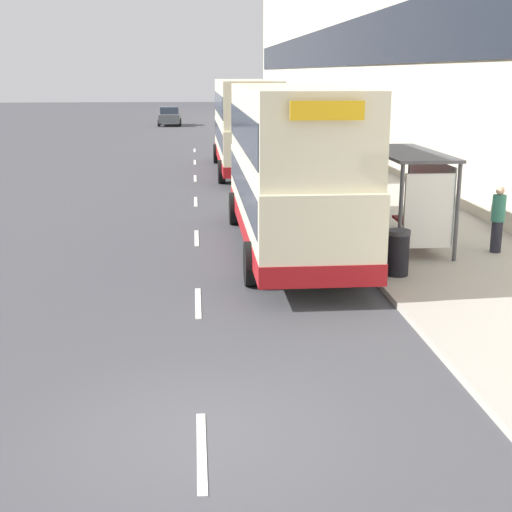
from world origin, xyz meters
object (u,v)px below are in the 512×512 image
at_px(double_decker_bus_near, 290,165).
at_px(car_0, 170,116).
at_px(pedestrian_1, 498,219).
at_px(litter_bin, 398,252).
at_px(bus_shelter, 416,181).
at_px(pedestrian_at_shelter, 353,200).
at_px(double_decker_bus_ahead, 245,124).

height_order(double_decker_bus_near, car_0, double_decker_bus_near).
bearing_deg(pedestrian_1, litter_bin, -149.10).
bearing_deg(litter_bin, bus_shelter, 66.07).
height_order(bus_shelter, pedestrian_1, bus_shelter).
xyz_separation_m(double_decker_bus_near, pedestrian_at_shelter, (2.13, 1.78, -1.26)).
height_order(bus_shelter, litter_bin, bus_shelter).
bearing_deg(bus_shelter, car_0, 99.51).
xyz_separation_m(bus_shelter, litter_bin, (-1.22, -2.75, -1.21)).
relative_size(pedestrian_1, litter_bin, 1.63).
distance_m(pedestrian_at_shelter, litter_bin, 4.92).
bearing_deg(double_decker_bus_near, pedestrian_1, -13.53).
bearing_deg(litter_bin, car_0, 97.62).
xyz_separation_m(double_decker_bus_ahead, pedestrian_1, (5.26, -16.71, -1.27)).
height_order(double_decker_bus_near, litter_bin, double_decker_bus_near).
relative_size(double_decker_bus_ahead, pedestrian_at_shelter, 6.36).
relative_size(double_decker_bus_near, pedestrian_at_shelter, 5.98).
relative_size(bus_shelter, pedestrian_at_shelter, 2.43).
xyz_separation_m(double_decker_bus_near, pedestrian_1, (5.20, -1.25, -1.27)).
relative_size(bus_shelter, litter_bin, 4.00).
bearing_deg(double_decker_bus_ahead, pedestrian_1, -72.52).
bearing_deg(double_decker_bus_near, bus_shelter, -6.42).
bearing_deg(double_decker_bus_near, pedestrian_at_shelter, 39.91).
xyz_separation_m(bus_shelter, car_0, (-7.93, 47.37, -1.05)).
relative_size(double_decker_bus_ahead, litter_bin, 10.48).
relative_size(car_0, litter_bin, 3.69).
xyz_separation_m(pedestrian_at_shelter, pedestrian_1, (3.08, -3.03, -0.01)).
relative_size(double_decker_bus_near, litter_bin, 9.86).
distance_m(bus_shelter, pedestrian_1, 2.27).
bearing_deg(bus_shelter, double_decker_bus_near, 173.58).
bearing_deg(pedestrian_at_shelter, bus_shelter, -61.41).
bearing_deg(car_0, pedestrian_at_shelter, 98.50).
height_order(pedestrian_1, litter_bin, pedestrian_1).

